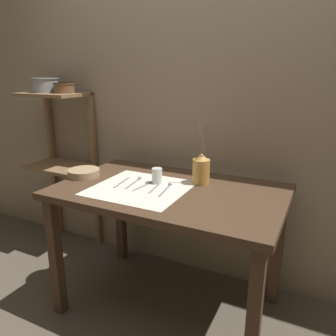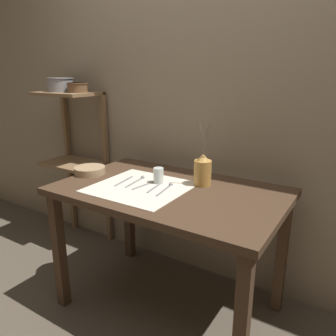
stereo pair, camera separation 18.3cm
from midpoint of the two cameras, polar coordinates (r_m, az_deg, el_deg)
The scene contains 15 objects.
ground_plane at distance 2.27m, azimuth -2.32°, elevation -22.86°, with size 12.00×12.00×0.00m, color brown.
stone_wall_back at distance 2.23m, azimuth 3.70°, elevation 10.32°, with size 7.00×0.06×2.40m.
wooden_table at distance 1.91m, azimuth -2.56°, elevation -6.52°, with size 1.29×0.80×0.80m.
wooden_shelf_unit at distance 2.77m, azimuth -19.87°, elevation 4.04°, with size 0.49×0.34×1.28m.
linen_cloth at distance 1.88m, azimuth -7.61°, elevation -3.50°, with size 0.53×0.50×0.00m.
pitcher_with_flowers at distance 1.92m, azimuth 3.07°, elevation -0.35°, with size 0.10×0.10×0.37m.
wooden_bowl at distance 2.16m, azimuth -16.83°, elevation -0.86°, with size 0.20×0.20×0.05m.
glass_tumbler_near at distance 1.93m, azimuth -4.64°, elevation -1.40°, with size 0.06×0.06×0.09m.
fork_outer at distance 1.98m, azimuth -10.71°, elevation -2.55°, with size 0.04×0.19×0.00m.
spoon_outer at distance 2.00m, azimuth -8.04°, elevation -2.19°, with size 0.04×0.21×0.02m.
fork_inner at distance 1.90m, azimuth -7.04°, elevation -3.17°, with size 0.04×0.19×0.00m.
knife_center at distance 1.87m, azimuth -5.05°, elevation -3.46°, with size 0.04×0.19×0.00m.
spoon_inner at distance 1.87m, azimuth -2.80°, elevation -3.32°, with size 0.05×0.21×0.02m.
metal_pot_large at distance 2.74m, azimuth -22.49°, elevation 13.25°, with size 0.21×0.21×0.11m.
metal_pot_small at distance 2.60m, azimuth -19.64°, elevation 13.05°, with size 0.16×0.16×0.07m.
Camera 1 is at (0.77, -1.58, 1.44)m, focal length 35.00 mm.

